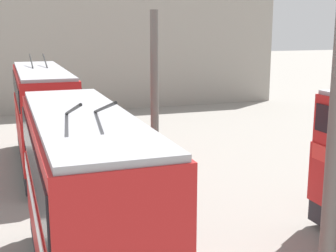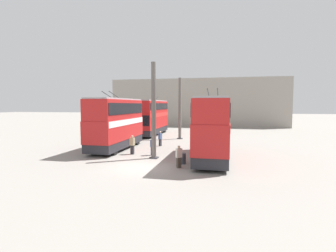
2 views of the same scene
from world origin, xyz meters
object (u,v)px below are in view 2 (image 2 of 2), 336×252
at_px(bus_right_mid, 152,115).
at_px(bus_left_far, 213,124).
at_px(person_by_left_row, 179,156).
at_px(person_aisle_foreground, 152,146).
at_px(oil_drum, 182,158).
at_px(bus_right_near, 116,121).
at_px(person_aisle_midway, 160,138).
at_px(person_by_right_row, 132,144).

bearing_deg(bus_right_mid, bus_left_far, -148.26).
bearing_deg(person_by_left_row, bus_right_mid, 160.19).
bearing_deg(person_aisle_foreground, person_by_left_row, -89.56).
xyz_separation_m(bus_right_mid, oil_drum, (-17.83, -7.41, -2.51)).
distance_m(bus_right_near, oil_drum, 9.28).
height_order(person_aisle_foreground, oil_drum, person_aisle_foreground).
bearing_deg(person_aisle_midway, person_by_right_row, 93.09).
bearing_deg(person_by_left_row, person_aisle_midway, 160.72).
height_order(bus_right_near, person_by_left_row, bus_right_near).
distance_m(bus_right_near, person_by_right_row, 3.86).
bearing_deg(person_aisle_midway, person_aisle_foreground, 113.84).
relative_size(person_by_right_row, person_aisle_midway, 1.07).
bearing_deg(oil_drum, bus_right_near, 55.89).
xyz_separation_m(person_by_right_row, oil_drum, (-2.78, -4.95, -0.51)).
distance_m(bus_left_far, person_by_left_row, 4.65).
relative_size(person_by_left_row, oil_drum, 1.97).
height_order(bus_left_far, oil_drum, bus_left_far).
bearing_deg(person_aisle_foreground, person_aisle_midway, 59.41).
relative_size(person_by_right_row, oil_drum, 2.15).
distance_m(person_aisle_foreground, person_by_left_row, 5.10).
height_order(person_by_right_row, person_aisle_midway, person_by_right_row).
height_order(bus_right_mid, oil_drum, bus_right_mid).
height_order(bus_left_far, person_aisle_foreground, bus_left_far).
bearing_deg(bus_left_far, oil_drum, 135.53).
bearing_deg(bus_left_far, person_by_left_row, 148.30).
xyz_separation_m(person_aisle_midway, person_by_left_row, (-9.16, -3.65, -0.02)).
distance_m(bus_right_near, person_aisle_foreground, 5.30).
height_order(bus_right_mid, person_by_right_row, bus_right_mid).
height_order(person_by_right_row, oil_drum, person_by_right_row).
distance_m(person_aisle_foreground, oil_drum, 4.15).
bearing_deg(person_by_left_row, oil_drum, 139.61).
height_order(person_by_right_row, person_by_left_row, person_by_right_row).
relative_size(bus_right_mid, oil_drum, 13.05).
height_order(bus_left_far, person_aisle_midway, bus_left_far).
relative_size(bus_right_mid, person_by_left_row, 6.63).
height_order(bus_right_near, person_aisle_foreground, bus_right_near).
bearing_deg(person_by_left_row, person_by_right_row, -170.51).
xyz_separation_m(bus_left_far, person_by_right_row, (0.52, 7.16, -1.93)).
bearing_deg(bus_right_near, bus_left_far, -105.99).
xyz_separation_m(bus_left_far, person_aisle_midway, (5.59, 5.85, -2.00)).
distance_m(person_by_right_row, person_by_left_row, 6.43).
bearing_deg(person_by_right_row, person_aisle_midway, 0.70).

